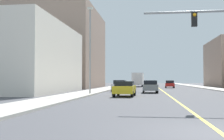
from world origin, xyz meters
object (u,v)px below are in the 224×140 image
Objects in this scene: street_lamp at (90,46)px; delivery_truck at (138,79)px; car_red at (170,84)px; car_silver at (120,86)px; car_gray at (150,86)px; car_yellow at (125,88)px; car_black at (123,85)px; car_white at (151,85)px.

street_lamp is 36.71m from delivery_truck.
street_lamp reaches higher than car_red.
car_silver is (-8.15, -17.72, 0.02)m from car_red.
car_gray is 8.19m from car_yellow.
car_red is at bearing 69.14° from street_lamp.
car_yellow is (1.88, -18.81, 0.04)m from car_black.
car_red is 11.27m from delivery_truck.
street_lamp reaches higher than delivery_truck.
delivery_truck is (-0.00, 38.71, 0.92)m from car_yellow.
car_gray is (4.36, -11.00, 0.05)m from car_black.
car_silver is 11.95m from car_yellow.
car_silver reaches higher than car_red.
car_yellow is at bearing -108.14° from car_gray.
street_lamp is 10.66m from car_silver.
car_black is 20.02m from delivery_truck.
car_gray reaches higher than car_red.
car_black is 6.97m from car_silver.
street_lamp is 2.09× the size of car_black.
car_red is at bearing 78.98° from car_gray.
car_white is 22.27m from car_yellow.
car_red is 13.63m from car_black.
car_yellow is 38.72m from delivery_truck.
car_yellow is (-6.50, -29.56, 0.01)m from car_red.
car_gray reaches higher than car_white.
car_yellow is at bearing -31.51° from street_lamp.
car_silver reaches higher than car_white.
car_white is at bearing -145.38° from car_black.
car_black is 18.90m from car_yellow.
street_lamp is at bearing 150.33° from car_yellow.
delivery_truck is at bearing 83.95° from street_lamp.
delivery_truck is (-2.48, 30.90, 0.91)m from car_gray.
delivery_truck is (1.65, 26.87, 0.91)m from car_silver.
car_yellow is at bearing 94.64° from car_black.
delivery_truck reaches higher than car_yellow.
car_silver is at bearing -111.99° from car_red.
car_black is at bearing -147.11° from car_white.
car_white is at bearing 88.51° from car_gray.
car_gray is at bearing -97.76° from car_red.
street_lamp is 29.43m from car_red.
car_gray is 5.77m from car_silver.
street_lamp is at bearing -139.87° from car_gray.
car_white is (-3.79, -7.45, 0.01)m from car_red.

